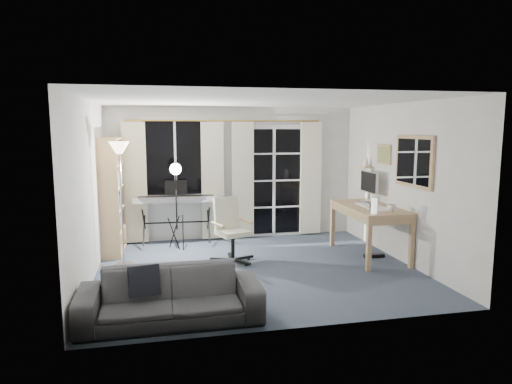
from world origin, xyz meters
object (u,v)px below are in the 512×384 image
office_chair (229,224)px  sofa (170,287)px  desk (370,212)px  bookshelf (110,199)px  monitor (369,183)px  keyboard_piano (176,200)px  studio_light (176,179)px  mug (392,207)px  torchiere_lamp (120,167)px

office_chair → sofa: 2.28m
desk → sofa: (-3.15, -1.83, -0.34)m
bookshelf → sofa: size_ratio=0.99×
office_chair → monitor: bearing=-13.4°
keyboard_piano → studio_light: studio_light is taller
monitor → keyboard_piano: bearing=163.8°
office_chair → mug: (2.30, -0.73, 0.30)m
studio_light → office_chair: (0.75, -0.81, -0.62)m
torchiere_lamp → desk: torchiere_lamp is taller
desk → mug: (0.10, -0.50, 0.17)m
torchiere_lamp → studio_light: 1.14m
office_chair → monitor: size_ratio=1.68×
bookshelf → torchiere_lamp: 0.98m
torchiere_lamp → monitor: torchiere_lamp is taller
studio_light → desk: size_ratio=0.98×
bookshelf → studio_light: bearing=1.5°
studio_light → sofa: studio_light is taller
bookshelf → mug: size_ratio=14.18×
torchiere_lamp → mug: (3.87, -0.80, -0.60)m
keyboard_piano → monitor: bearing=-14.2°
bookshelf → office_chair: size_ratio=1.92×
keyboard_piano → studio_light: bearing=-89.0°
studio_light → office_chair: size_ratio=1.53×
bookshelf → studio_light: (1.05, -0.01, 0.30)m
keyboard_piano → office_chair: size_ratio=1.49×
bookshelf → sofa: (0.85, -2.88, -0.52)m
studio_light → desk: studio_light is taller
torchiere_lamp → keyboard_piano: (0.83, 1.11, -0.68)m
studio_light → sofa: bearing=-90.8°
torchiere_lamp → mug: bearing=-11.6°
keyboard_piano → studio_light: size_ratio=0.97×
keyboard_piano → mug: keyboard_piano is taller
monitor → mug: 0.98m
office_chair → monitor: (2.40, 0.22, 0.54)m
bookshelf → mug: bookshelf is taller
bookshelf → monitor: 4.25m
studio_light → office_chair: 1.27m
desk → office_chair: bearing=174.8°
torchiere_lamp → monitor: 3.99m
keyboard_piano → torchiere_lamp: bearing=-123.8°
keyboard_piano → sofa: 3.28m
bookshelf → mug: bearing=-18.7°
studio_light → torchiere_lamp: bearing=-134.7°
studio_light → monitor: studio_light is taller
sofa → monitor: bearing=34.3°
torchiere_lamp → keyboard_piano: torchiere_lamp is taller
bookshelf → torchiere_lamp: bearing=-70.7°
office_chair → bookshelf: bearing=137.0°
office_chair → sofa: bearing=-133.3°
monitor → sofa: bearing=-144.8°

